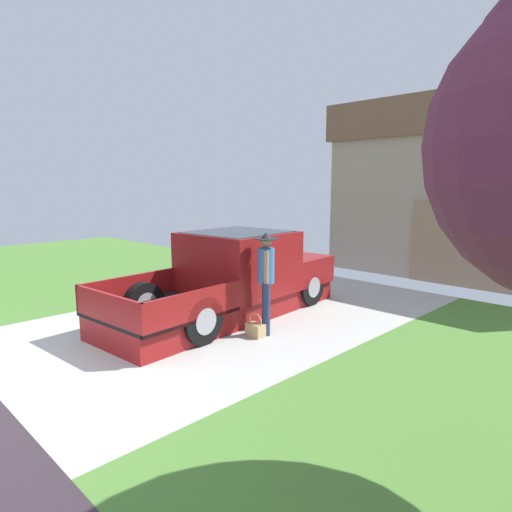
# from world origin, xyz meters

# --- Properties ---
(pickup_truck) EXTENTS (2.28, 5.32, 1.66)m
(pickup_truck) POSITION_xyz_m (-0.21, 4.59, 0.73)
(pickup_truck) COLOR maroon
(pickup_truck) RESTS_ON ground
(person_with_hat) EXTENTS (0.43, 0.43, 1.78)m
(person_with_hat) POSITION_xyz_m (1.08, 4.09, 1.01)
(person_with_hat) COLOR navy
(person_with_hat) RESTS_ON ground
(handbag) EXTENTS (0.32, 0.20, 0.42)m
(handbag) POSITION_xyz_m (1.10, 3.81, 0.13)
(handbag) COLOR tan
(handbag) RESTS_ON ground
(house_with_garage) EXTENTS (8.33, 5.98, 4.96)m
(house_with_garage) POSITION_xyz_m (2.07, 13.06, 2.51)
(house_with_garage) COLOR tan
(house_with_garage) RESTS_ON ground
(wheeled_trash_bin) EXTENTS (0.60, 0.72, 1.13)m
(wheeled_trash_bin) POSITION_xyz_m (-3.39, 8.35, 0.61)
(wheeled_trash_bin) COLOR #286B38
(wheeled_trash_bin) RESTS_ON ground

